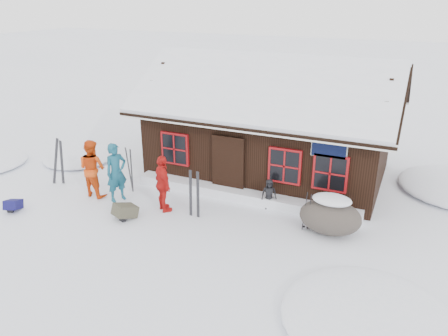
{
  "coord_description": "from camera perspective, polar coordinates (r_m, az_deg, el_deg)",
  "views": [
    {
      "loc": [
        6.24,
        -9.73,
        6.29
      ],
      "look_at": [
        1.11,
        1.62,
        1.3
      ],
      "focal_mm": 35.0,
      "sensor_mm": 36.0,
      "label": 1
    }
  ],
  "objects": [
    {
      "name": "mountain_hut",
      "position": [
        16.16,
        6.19,
        4.74
      ],
      "size": [
        8.9,
        6.09,
        4.42
      ],
      "color": "black",
      "rests_on": "ground"
    },
    {
      "name": "snow_mounds",
      "position": [
        13.97,
        2.43,
        -4.96
      ],
      "size": [
        20.6,
        13.2,
        0.48
      ],
      "color": "white",
      "rests_on": "ground"
    },
    {
      "name": "boulder",
      "position": [
        12.63,
        13.72,
        -6.09
      ],
      "size": [
        1.73,
        1.3,
        1.01
      ],
      "color": "#4D453E",
      "rests_on": "ground"
    },
    {
      "name": "backpack_olive",
      "position": [
        13.47,
        -12.76,
        -5.77
      ],
      "size": [
        0.69,
        0.78,
        0.35
      ],
      "primitive_type": "cube",
      "rotation": [
        0.0,
        0.0,
        -0.39
      ],
      "color": "#403D2E",
      "rests_on": "ground"
    },
    {
      "name": "snow_drift",
      "position": [
        14.27,
        2.46,
        -3.58
      ],
      "size": [
        7.6,
        0.6,
        0.35
      ],
      "primitive_type": "cube",
      "color": "white",
      "rests_on": "ground"
    },
    {
      "name": "skier_teal",
      "position": [
        14.39,
        -13.88,
        -0.56
      ],
      "size": [
        0.72,
        0.84,
        1.94
      ],
      "primitive_type": "imported",
      "rotation": [
        0.0,
        0.0,
        1.13
      ],
      "color": "navy",
      "rests_on": "ground"
    },
    {
      "name": "ski_pair_right",
      "position": [
        13.04,
        -3.91,
        -3.51
      ],
      "size": [
        0.36,
        0.05,
        1.54
      ],
      "rotation": [
        0.0,
        0.0,
        -0.06
      ],
      "color": "black",
      "rests_on": "ground"
    },
    {
      "name": "ground",
      "position": [
        13.16,
        -7.4,
        -6.92
      ],
      "size": [
        120.0,
        120.0,
        0.0
      ],
      "primitive_type": "plane",
      "color": "white",
      "rests_on": "ground"
    },
    {
      "name": "ski_pair_left",
      "position": [
        16.25,
        -20.78,
        0.71
      ],
      "size": [
        0.7,
        0.19,
        1.74
      ],
      "rotation": [
        0.0,
        0.0,
        -0.02
      ],
      "color": "black",
      "rests_on": "ground"
    },
    {
      "name": "skier_orange_left",
      "position": [
        14.95,
        -16.82,
        -0.02
      ],
      "size": [
        1.0,
        0.81,
        1.93
      ],
      "primitive_type": "imported",
      "rotation": [
        0.0,
        0.0,
        3.06
      ],
      "color": "#D5430F",
      "rests_on": "ground"
    },
    {
      "name": "backpack_blue",
      "position": [
        15.09,
        -25.77,
        -4.56
      ],
      "size": [
        0.57,
        0.64,
        0.29
      ],
      "primitive_type": "cube",
      "rotation": [
        0.0,
        0.0,
        0.39
      ],
      "color": "#121047",
      "rests_on": "ground"
    },
    {
      "name": "ski_poles",
      "position": [
        12.59,
        10.78,
        -5.68
      ],
      "size": [
        0.21,
        0.11,
        1.2
      ],
      "color": "black",
      "rests_on": "ground"
    },
    {
      "name": "ski_pair_mid",
      "position": [
        15.18,
        -12.15,
        -0.25
      ],
      "size": [
        0.42,
        0.29,
        1.52
      ],
      "rotation": [
        0.0,
        0.0,
        -0.6
      ],
      "color": "black",
      "rests_on": "ground"
    },
    {
      "name": "skier_orange_right",
      "position": [
        13.41,
        -7.98,
        -2.08
      ],
      "size": [
        1.1,
        1.01,
        1.81
      ],
      "primitive_type": "imported",
      "rotation": [
        0.0,
        0.0,
        2.47
      ],
      "color": "red",
      "rests_on": "ground"
    },
    {
      "name": "skier_crouched",
      "position": [
        13.71,
        5.9,
        -3.36
      ],
      "size": [
        0.56,
        0.48,
        0.97
      ],
      "primitive_type": "imported",
      "rotation": [
        0.0,
        0.0,
        0.44
      ],
      "color": "black",
      "rests_on": "ground"
    }
  ]
}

